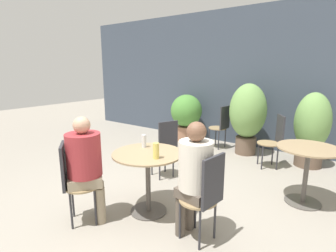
{
  "coord_description": "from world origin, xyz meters",
  "views": [
    {
      "loc": [
        1.87,
        -2.08,
        1.74
      ],
      "look_at": [
        -0.08,
        0.52,
        1.01
      ],
      "focal_mm": 28.0,
      "sensor_mm": 36.0,
      "label": 1
    }
  ],
  "objects_px": {
    "cafe_table_near": "(148,167)",
    "potted_plant_0": "(186,114)",
    "bistro_chair_2": "(166,145)",
    "beer_glass_0": "(156,151)",
    "bistro_chair_1": "(206,192)",
    "potted_plant_2": "(312,127)",
    "seated_person_1": "(194,171)",
    "bistro_chair_3": "(221,123)",
    "cafe_table_far": "(307,162)",
    "beer_glass_1": "(144,141)",
    "potted_plant_1": "(248,114)",
    "seated_person_0": "(86,162)",
    "bistro_chair_4": "(275,137)",
    "bistro_chair_0": "(72,177)"
  },
  "relations": [
    {
      "from": "bistro_chair_0",
      "to": "potted_plant_1",
      "type": "distance_m",
      "value": 3.63
    },
    {
      "from": "cafe_table_near",
      "to": "potted_plant_0",
      "type": "relative_size",
      "value": 0.75
    },
    {
      "from": "cafe_table_near",
      "to": "beer_glass_0",
      "type": "height_order",
      "value": "beer_glass_0"
    },
    {
      "from": "bistro_chair_0",
      "to": "potted_plant_2",
      "type": "relative_size",
      "value": 0.71
    },
    {
      "from": "beer_glass_1",
      "to": "seated_person_0",
      "type": "bearing_deg",
      "value": -109.29
    },
    {
      "from": "beer_glass_0",
      "to": "cafe_table_far",
      "type": "bearing_deg",
      "value": 49.0
    },
    {
      "from": "seated_person_0",
      "to": "beer_glass_1",
      "type": "bearing_deg",
      "value": -72.02
    },
    {
      "from": "bistro_chair_2",
      "to": "potted_plant_2",
      "type": "height_order",
      "value": "potted_plant_2"
    },
    {
      "from": "seated_person_1",
      "to": "potted_plant_1",
      "type": "relative_size",
      "value": 0.86
    },
    {
      "from": "seated_person_1",
      "to": "beer_glass_0",
      "type": "relative_size",
      "value": 6.97
    },
    {
      "from": "cafe_table_far",
      "to": "beer_glass_1",
      "type": "height_order",
      "value": "beer_glass_1"
    },
    {
      "from": "potted_plant_1",
      "to": "bistro_chair_1",
      "type": "bearing_deg",
      "value": -76.63
    },
    {
      "from": "bistro_chair_3",
      "to": "potted_plant_1",
      "type": "xyz_separation_m",
      "value": [
        0.57,
        -0.02,
        0.27
      ]
    },
    {
      "from": "cafe_table_near",
      "to": "potted_plant_1",
      "type": "xyz_separation_m",
      "value": [
        0.13,
        2.89,
        0.24
      ]
    },
    {
      "from": "beer_glass_0",
      "to": "potted_plant_2",
      "type": "xyz_separation_m",
      "value": [
        1.08,
        2.98,
        -0.13
      ]
    },
    {
      "from": "bistro_chair_3",
      "to": "beer_glass_0",
      "type": "bearing_deg",
      "value": 20.69
    },
    {
      "from": "bistro_chair_3",
      "to": "seated_person_0",
      "type": "height_order",
      "value": "seated_person_0"
    },
    {
      "from": "bistro_chair_2",
      "to": "seated_person_1",
      "type": "height_order",
      "value": "seated_person_1"
    },
    {
      "from": "potted_plant_0",
      "to": "seated_person_1",
      "type": "bearing_deg",
      "value": -55.86
    },
    {
      "from": "bistro_chair_1",
      "to": "bistro_chair_3",
      "type": "distance_m",
      "value": 3.28
    },
    {
      "from": "bistro_chair_2",
      "to": "beer_glass_0",
      "type": "bearing_deg",
      "value": 53.64
    },
    {
      "from": "bistro_chair_4",
      "to": "beer_glass_0",
      "type": "distance_m",
      "value": 2.61
    },
    {
      "from": "seated_person_0",
      "to": "potted_plant_0",
      "type": "height_order",
      "value": "seated_person_0"
    },
    {
      "from": "beer_glass_0",
      "to": "beer_glass_1",
      "type": "distance_m",
      "value": 0.45
    },
    {
      "from": "bistro_chair_3",
      "to": "beer_glass_0",
      "type": "relative_size",
      "value": 5.31
    },
    {
      "from": "bistro_chair_4",
      "to": "beer_glass_1",
      "type": "bearing_deg",
      "value": -55.99
    },
    {
      "from": "cafe_table_near",
      "to": "bistro_chair_1",
      "type": "height_order",
      "value": "bistro_chair_1"
    },
    {
      "from": "beer_glass_1",
      "to": "potted_plant_1",
      "type": "distance_m",
      "value": 2.77
    },
    {
      "from": "bistro_chair_3",
      "to": "seated_person_1",
      "type": "relative_size",
      "value": 0.76
    },
    {
      "from": "bistro_chair_3",
      "to": "seated_person_1",
      "type": "height_order",
      "value": "seated_person_1"
    },
    {
      "from": "bistro_chair_0",
      "to": "potted_plant_0",
      "type": "xyz_separation_m",
      "value": [
        -0.87,
        3.65,
        0.1
      ]
    },
    {
      "from": "beer_glass_0",
      "to": "bistro_chair_4",
      "type": "bearing_deg",
      "value": 76.74
    },
    {
      "from": "beer_glass_0",
      "to": "potted_plant_1",
      "type": "height_order",
      "value": "potted_plant_1"
    },
    {
      "from": "potted_plant_0",
      "to": "seated_person_0",
      "type": "bearing_deg",
      "value": -74.78
    },
    {
      "from": "bistro_chair_2",
      "to": "potted_plant_1",
      "type": "height_order",
      "value": "potted_plant_1"
    },
    {
      "from": "potted_plant_0",
      "to": "potted_plant_2",
      "type": "height_order",
      "value": "potted_plant_2"
    },
    {
      "from": "bistro_chair_0",
      "to": "potted_plant_0",
      "type": "bearing_deg",
      "value": -39.35
    },
    {
      "from": "bistro_chair_1",
      "to": "potted_plant_2",
      "type": "relative_size",
      "value": 0.71
    },
    {
      "from": "bistro_chair_2",
      "to": "cafe_table_far",
      "type": "bearing_deg",
      "value": 124.41
    },
    {
      "from": "bistro_chair_0",
      "to": "bistro_chair_1",
      "type": "height_order",
      "value": "same"
    },
    {
      "from": "cafe_table_near",
      "to": "seated_person_1",
      "type": "bearing_deg",
      "value": -7.27
    },
    {
      "from": "bistro_chair_3",
      "to": "potted_plant_0",
      "type": "relative_size",
      "value": 0.85
    },
    {
      "from": "beer_glass_0",
      "to": "potted_plant_2",
      "type": "height_order",
      "value": "potted_plant_2"
    },
    {
      "from": "beer_glass_1",
      "to": "potted_plant_0",
      "type": "bearing_deg",
      "value": 112.97
    },
    {
      "from": "cafe_table_far",
      "to": "beer_glass_1",
      "type": "xyz_separation_m",
      "value": [
        -1.66,
        -1.24,
        0.27
      ]
    },
    {
      "from": "bistro_chair_3",
      "to": "potted_plant_0",
      "type": "xyz_separation_m",
      "value": [
        -0.95,
        0.07,
        0.1
      ]
    },
    {
      "from": "potted_plant_2",
      "to": "potted_plant_0",
      "type": "bearing_deg",
      "value": 178.05
    },
    {
      "from": "bistro_chair_4",
      "to": "potted_plant_1",
      "type": "relative_size",
      "value": 0.66
    },
    {
      "from": "bistro_chair_1",
      "to": "beer_glass_0",
      "type": "distance_m",
      "value": 0.7
    },
    {
      "from": "seated_person_0",
      "to": "potted_plant_0",
      "type": "relative_size",
      "value": 1.1
    }
  ]
}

